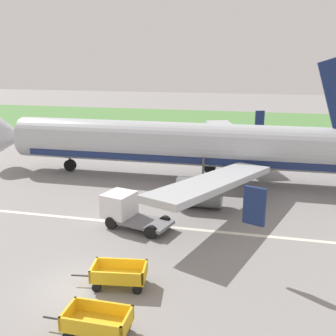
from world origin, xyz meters
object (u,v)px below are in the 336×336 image
(baggage_cart_nearest, at_px, (97,322))
(baggage_cart_second_in_row, at_px, (119,274))
(service_truck_beside_carts, at_px, (126,209))
(airplane, at_px, (190,145))

(baggage_cart_nearest, height_order, baggage_cart_second_in_row, same)
(baggage_cart_nearest, relative_size, baggage_cart_second_in_row, 0.98)
(baggage_cart_second_in_row, distance_m, service_truck_beside_carts, 7.04)
(service_truck_beside_carts, bearing_deg, airplane, 78.81)
(baggage_cart_second_in_row, bearing_deg, baggage_cart_nearest, -83.87)
(airplane, relative_size, service_truck_beside_carts, 7.94)
(airplane, xyz_separation_m, baggage_cart_nearest, (0.18, -21.20, -2.45))
(baggage_cart_nearest, relative_size, service_truck_beside_carts, 0.75)
(airplane, height_order, baggage_cart_nearest, airplane)
(baggage_cart_second_in_row, bearing_deg, airplane, 89.39)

